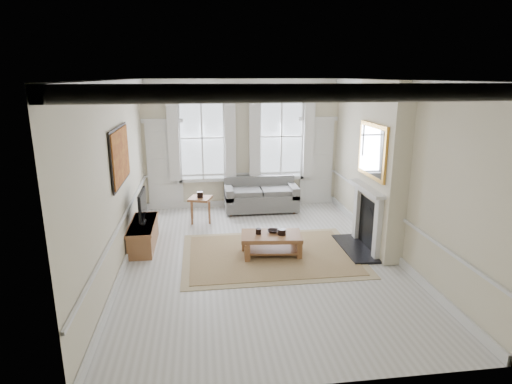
{
  "coord_description": "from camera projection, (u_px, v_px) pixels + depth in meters",
  "views": [
    {
      "loc": [
        -1.1,
        -7.66,
        3.46
      ],
      "look_at": [
        -0.04,
        0.39,
        1.25
      ],
      "focal_mm": 30.0,
      "sensor_mm": 36.0,
      "label": 1
    }
  ],
  "objects": [
    {
      "name": "floor",
      "position": [
        261.0,
        258.0,
        8.38
      ],
      "size": [
        7.2,
        7.2,
        0.0
      ],
      "primitive_type": "plane",
      "color": "#B7B5AD",
      "rests_on": "ground"
    },
    {
      "name": "ceiling",
      "position": [
        261.0,
        79.0,
        7.48
      ],
      "size": [
        7.2,
        7.2,
        0.0
      ],
      "primitive_type": "plane",
      "rotation": [
        3.14,
        0.0,
        0.0
      ],
      "color": "white",
      "rests_on": "back_wall"
    },
    {
      "name": "back_wall",
      "position": [
        242.0,
        144.0,
        11.37
      ],
      "size": [
        5.2,
        0.0,
        5.2
      ],
      "primitive_type": "plane",
      "rotation": [
        1.57,
        0.0,
        0.0
      ],
      "color": "beige",
      "rests_on": "floor"
    },
    {
      "name": "left_wall",
      "position": [
        117.0,
        178.0,
        7.6
      ],
      "size": [
        0.0,
        7.2,
        7.2
      ],
      "primitive_type": "plane",
      "rotation": [
        1.57,
        0.0,
        1.57
      ],
      "color": "beige",
      "rests_on": "floor"
    },
    {
      "name": "right_wall",
      "position": [
        394.0,
        170.0,
        8.26
      ],
      "size": [
        0.0,
        7.2,
        7.2
      ],
      "primitive_type": "plane",
      "rotation": [
        1.57,
        0.0,
        -1.57
      ],
      "color": "beige",
      "rests_on": "floor"
    },
    {
      "name": "window_left",
      "position": [
        202.0,
        138.0,
        11.14
      ],
      "size": [
        1.26,
        0.2,
        2.2
      ],
      "primitive_type": null,
      "color": "#B2BCC6",
      "rests_on": "back_wall"
    },
    {
      "name": "window_right",
      "position": [
        281.0,
        136.0,
        11.41
      ],
      "size": [
        1.26,
        0.2,
        2.2
      ],
      "primitive_type": null,
      "color": "#B2BCC6",
      "rests_on": "back_wall"
    },
    {
      "name": "door_left",
      "position": [
        165.0,
        167.0,
        11.22
      ],
      "size": [
        0.9,
        0.08,
        2.3
      ],
      "primitive_type": "cube",
      "color": "silver",
      "rests_on": "floor"
    },
    {
      "name": "door_right",
      "position": [
        316.0,
        163.0,
        11.74
      ],
      "size": [
        0.9,
        0.08,
        2.3
      ],
      "primitive_type": "cube",
      "color": "silver",
      "rests_on": "floor"
    },
    {
      "name": "painting",
      "position": [
        120.0,
        156.0,
        7.8
      ],
      "size": [
        0.05,
        1.66,
        1.06
      ],
      "primitive_type": "cube",
      "color": "#C57821",
      "rests_on": "left_wall"
    },
    {
      "name": "chimney_breast",
      "position": [
        381.0,
        168.0,
        8.43
      ],
      "size": [
        0.35,
        1.7,
        3.38
      ],
      "primitive_type": "cube",
      "color": "beige",
      "rests_on": "floor"
    },
    {
      "name": "hearth",
      "position": [
        355.0,
        248.0,
        8.81
      ],
      "size": [
        0.55,
        1.5,
        0.05
      ],
      "primitive_type": "cube",
      "color": "black",
      "rests_on": "floor"
    },
    {
      "name": "fireplace",
      "position": [
        367.0,
        215.0,
        8.65
      ],
      "size": [
        0.21,
        1.45,
        1.33
      ],
      "color": "silver",
      "rests_on": "floor"
    },
    {
      "name": "mirror",
      "position": [
        372.0,
        151.0,
        8.31
      ],
      "size": [
        0.06,
        1.26,
        1.06
      ],
      "primitive_type": "cube",
      "color": "gold",
      "rests_on": "chimney_breast"
    },
    {
      "name": "sofa",
      "position": [
        261.0,
        197.0,
        11.31
      ],
      "size": [
        1.89,
        0.92,
        0.87
      ],
      "color": "#595957",
      "rests_on": "floor"
    },
    {
      "name": "side_table",
      "position": [
        200.0,
        202.0,
        10.4
      ],
      "size": [
        0.63,
        0.63,
        0.61
      ],
      "rotation": [
        0.0,
        0.0,
        -0.31
      ],
      "color": "brown",
      "rests_on": "floor"
    },
    {
      "name": "rug",
      "position": [
        271.0,
        254.0,
        8.54
      ],
      "size": [
        3.5,
        2.6,
        0.02
      ],
      "primitive_type": "cube",
      "color": "olive",
      "rests_on": "floor"
    },
    {
      "name": "coffee_table",
      "position": [
        271.0,
        238.0,
        8.44
      ],
      "size": [
        1.24,
        0.81,
        0.44
      ],
      "rotation": [
        0.0,
        0.0,
        -0.1
      ],
      "color": "brown",
      "rests_on": "rug"
    },
    {
      "name": "ceramic_pot_a",
      "position": [
        258.0,
        231.0,
        8.43
      ],
      "size": [
        0.11,
        0.11,
        0.11
      ],
      "primitive_type": "cylinder",
      "color": "black",
      "rests_on": "coffee_table"
    },
    {
      "name": "ceramic_pot_b",
      "position": [
        282.0,
        232.0,
        8.39
      ],
      "size": [
        0.16,
        0.16,
        0.11
      ],
      "primitive_type": "cylinder",
      "color": "black",
      "rests_on": "coffee_table"
    },
    {
      "name": "bowl",
      "position": [
        273.0,
        231.0,
        8.52
      ],
      "size": [
        0.27,
        0.27,
        0.05
      ],
      "primitive_type": "imported",
      "rotation": [
        0.0,
        0.0,
        -0.26
      ],
      "color": "black",
      "rests_on": "coffee_table"
    },
    {
      "name": "tv_stand",
      "position": [
        143.0,
        235.0,
        8.89
      ],
      "size": [
        0.47,
        1.47,
        0.52
      ],
      "primitive_type": "cube",
      "color": "brown",
      "rests_on": "floor"
    },
    {
      "name": "tv",
      "position": [
        142.0,
        205.0,
        8.72
      ],
      "size": [
        0.08,
        0.9,
        0.68
      ],
      "color": "black",
      "rests_on": "tv_stand"
    }
  ]
}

